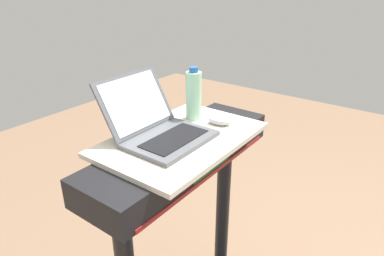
{
  "coord_description": "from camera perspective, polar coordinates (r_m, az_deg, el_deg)",
  "views": [
    {
      "loc": [
        -0.95,
        -0.05,
        1.71
      ],
      "look_at": [
        0.0,
        0.65,
        1.19
      ],
      "focal_mm": 32.19,
      "sensor_mm": 36.0,
      "label": 1
    }
  ],
  "objects": [
    {
      "name": "computer_mouse",
      "position": [
        1.45,
        4.59,
        1.24
      ],
      "size": [
        0.08,
        0.11,
        0.03
      ],
      "primitive_type": "ellipsoid",
      "rotation": [
        0.0,
        0.0,
        0.22
      ],
      "color": "#B2B2B7",
      "rests_on": "desk_board"
    },
    {
      "name": "laptop",
      "position": [
        1.32,
        -5.49,
        0.2
      ],
      "size": [
        0.32,
        0.35,
        0.22
      ],
      "rotation": [
        0.0,
        0.0,
        0.06
      ],
      "color": "#515459",
      "rests_on": "desk_board"
    },
    {
      "name": "water_bottle",
      "position": [
        1.47,
        0.27,
        5.47
      ],
      "size": [
        0.07,
        0.07,
        0.23
      ],
      "color": "#9EDBB2",
      "rests_on": "desk_board"
    },
    {
      "name": "desk_board",
      "position": [
        1.34,
        -1.71,
        -1.82
      ],
      "size": [
        0.65,
        0.42,
        0.02
      ],
      "primitive_type": "cube",
      "color": "beige",
      "rests_on": "treadmill_base"
    }
  ]
}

